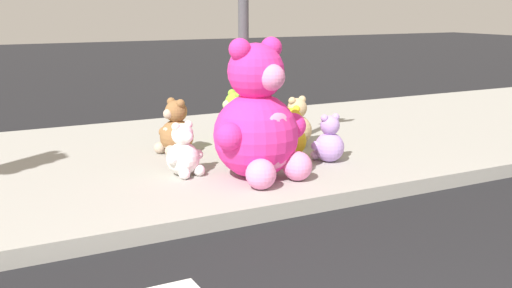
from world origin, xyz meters
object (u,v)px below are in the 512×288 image
at_px(sign_pole, 243,3).
at_px(plush_white, 184,154).
at_px(plush_pink_large, 259,123).
at_px(plush_brown, 175,131).
at_px(plush_lime, 234,122).
at_px(plush_yellow, 290,136).
at_px(plush_lavender, 329,142).
at_px(plush_tan, 296,125).

height_order(sign_pole, plush_white, sign_pole).
distance_m(plush_pink_large, plush_brown, 1.44).
distance_m(plush_lime, plush_yellow, 0.93).
xyz_separation_m(plush_pink_large, plush_lavender, (0.99, 0.22, -0.34)).
relative_size(sign_pole, plush_white, 5.83).
height_order(plush_pink_large, plush_lime, plush_pink_large).
height_order(sign_pole, plush_pink_large, sign_pole).
height_order(plush_tan, plush_white, plush_tan).
bearing_deg(plush_tan, sign_pole, -152.72).
xyz_separation_m(plush_lime, plush_white, (-1.09, -1.09, -0.04)).
distance_m(plush_pink_large, plush_lime, 1.62).
bearing_deg(plush_lime, plush_lavender, -68.32).
bearing_deg(plush_white, plush_pink_large, -34.69).
relative_size(sign_pole, plush_pink_large, 2.32).
xyz_separation_m(plush_pink_large, plush_brown, (-0.36, 1.36, -0.30)).
xyz_separation_m(sign_pole, plush_pink_large, (-0.14, -0.59, -1.15)).
height_order(plush_lime, plush_lavender, plush_lime).
relative_size(plush_pink_large, plush_tan, 2.29).
xyz_separation_m(plush_lime, plush_tan, (0.62, -0.44, -0.02)).
height_order(plush_white, plush_lavender, plush_white).
relative_size(plush_white, plush_lavender, 1.04).
bearing_deg(plush_lavender, plush_pink_large, -167.38).
bearing_deg(plush_lime, plush_yellow, -73.02).
relative_size(plush_brown, plush_yellow, 1.11).
height_order(plush_brown, plush_yellow, plush_brown).
relative_size(plush_brown, plush_lime, 0.97).
height_order(plush_pink_large, plush_lavender, plush_pink_large).
xyz_separation_m(sign_pole, plush_lime, (0.33, 0.93, -1.43)).
height_order(sign_pole, plush_lavender, sign_pole).
xyz_separation_m(sign_pole, plush_tan, (0.96, 0.49, -1.46)).
distance_m(plush_lime, plush_white, 1.54).
height_order(plush_white, plush_yellow, plush_yellow).
distance_m(plush_brown, plush_lime, 0.85).
xyz_separation_m(plush_lavender, plush_yellow, (-0.25, 0.41, 0.02)).
xyz_separation_m(plush_pink_large, plush_lime, (0.47, 1.52, -0.29)).
bearing_deg(sign_pole, plush_yellow, 4.11).
distance_m(plush_white, plush_yellow, 1.38).
xyz_separation_m(plush_tan, plush_lavender, (-0.11, -0.86, -0.03)).
bearing_deg(plush_lime, sign_pole, -109.71).
relative_size(plush_pink_large, plush_yellow, 2.40).
xyz_separation_m(plush_brown, plush_lime, (0.83, 0.16, 0.01)).
relative_size(sign_pole, plush_brown, 5.00).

